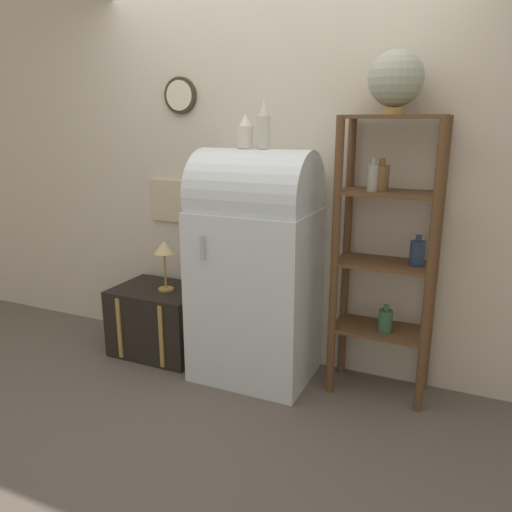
# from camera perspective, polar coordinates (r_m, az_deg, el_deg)

# --- Properties ---
(ground_plane) EXTENTS (12.00, 12.00, 0.00)m
(ground_plane) POSITION_cam_1_polar(r_m,az_deg,el_deg) (3.33, -1.89, -14.99)
(ground_plane) COLOR #60564C
(wall_back) EXTENTS (7.00, 0.09, 2.70)m
(wall_back) POSITION_cam_1_polar(r_m,az_deg,el_deg) (3.42, 2.13, 9.75)
(wall_back) COLOR beige
(wall_back) RESTS_ON ground_plane
(refrigerator) EXTENTS (0.75, 0.63, 1.51)m
(refrigerator) POSITION_cam_1_polar(r_m,az_deg,el_deg) (3.23, -0.06, -0.92)
(refrigerator) COLOR silver
(refrigerator) RESTS_ON ground_plane
(suitcase_trunk) EXTENTS (0.65, 0.50, 0.50)m
(suitcase_trunk) POSITION_cam_1_polar(r_m,az_deg,el_deg) (3.79, -10.86, -7.20)
(suitcase_trunk) COLOR black
(suitcase_trunk) RESTS_ON ground_plane
(shelf_unit) EXTENTS (0.59, 0.33, 1.71)m
(shelf_unit) POSITION_cam_1_polar(r_m,az_deg,el_deg) (3.07, 14.72, 1.09)
(shelf_unit) COLOR brown
(shelf_unit) RESTS_ON ground_plane
(globe) EXTENTS (0.30, 0.30, 0.34)m
(globe) POSITION_cam_1_polar(r_m,az_deg,el_deg) (3.00, 15.69, 18.90)
(globe) COLOR #AD8942
(globe) RESTS_ON shelf_unit
(vase_left) EXTENTS (0.10, 0.10, 0.21)m
(vase_left) POSITION_cam_1_polar(r_m,az_deg,el_deg) (3.14, -1.23, 13.95)
(vase_left) COLOR silver
(vase_left) RESTS_ON refrigerator
(vase_center) EXTENTS (0.08, 0.08, 0.29)m
(vase_center) POSITION_cam_1_polar(r_m,az_deg,el_deg) (3.09, 0.91, 14.70)
(vase_center) COLOR beige
(vase_center) RESTS_ON refrigerator
(desk_lamp) EXTENTS (0.15, 0.15, 0.36)m
(desk_lamp) POSITION_cam_1_polar(r_m,az_deg,el_deg) (3.57, -10.45, 0.49)
(desk_lamp) COLOR #AD8942
(desk_lamp) RESTS_ON suitcase_trunk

